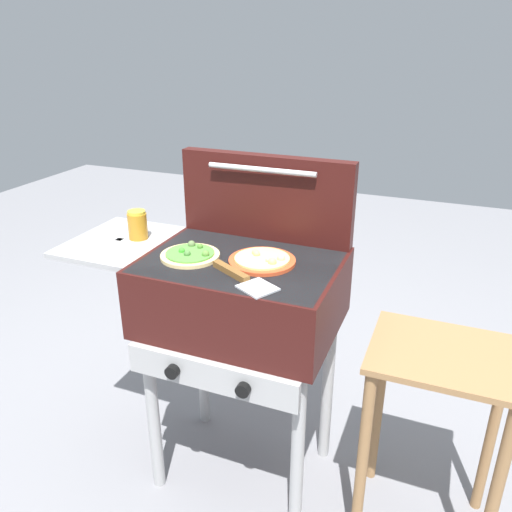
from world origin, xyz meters
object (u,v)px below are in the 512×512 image
at_px(grill, 238,298).
at_px(sauce_jar, 138,225).
at_px(spatula, 242,278).
at_px(pizza_cheese, 263,260).
at_px(pizza_veggie, 191,255).
at_px(prep_table, 437,405).

bearing_deg(grill, sauce_jar, 174.42).
distance_m(sauce_jar, spatula, 0.52).
bearing_deg(pizza_cheese, pizza_veggie, -168.21).
distance_m(pizza_veggie, spatula, 0.24).
height_order(sauce_jar, prep_table, sauce_jar).
bearing_deg(pizza_veggie, spatula, -23.15).
relative_size(pizza_cheese, spatula, 0.85).
relative_size(grill, pizza_veggie, 4.91).
relative_size(pizza_cheese, sauce_jar, 2.08).
distance_m(pizza_veggie, sauce_jar, 0.27).
bearing_deg(pizza_veggie, pizza_cheese, 11.79).
bearing_deg(prep_table, spatula, -166.59).
height_order(spatula, prep_table, spatula).
height_order(pizza_veggie, sauce_jar, sauce_jar).
relative_size(sauce_jar, spatula, 0.41).
height_order(grill, sauce_jar, sauce_jar).
bearing_deg(prep_table, pizza_cheese, 179.74).
xyz_separation_m(pizza_veggie, sauce_jar, (-0.26, 0.08, 0.04)).
xyz_separation_m(pizza_veggie, pizza_cheese, (0.24, 0.05, -0.00)).
bearing_deg(spatula, pizza_cheese, 85.39).
bearing_deg(pizza_cheese, sauce_jar, 176.22).
height_order(pizza_veggie, prep_table, pizza_veggie).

